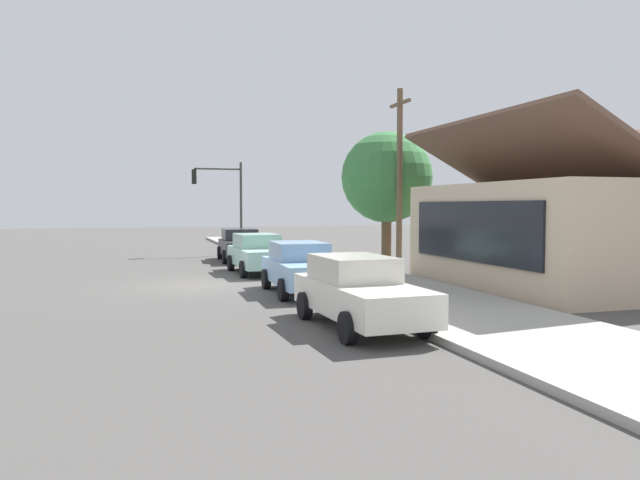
% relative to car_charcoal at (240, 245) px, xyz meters
% --- Properties ---
extents(ground_plane, '(120.00, 120.00, 0.00)m').
position_rel_car_charcoal_xyz_m(ground_plane, '(9.01, -2.85, -0.81)').
color(ground_plane, '#4C4947').
extents(sidewalk_curb, '(60.00, 4.20, 0.16)m').
position_rel_car_charcoal_xyz_m(sidewalk_curb, '(9.01, 2.75, -0.73)').
color(sidewalk_curb, '#A3A099').
rests_on(sidewalk_curb, ground).
extents(car_charcoal, '(4.50, 2.21, 1.59)m').
position_rel_car_charcoal_xyz_m(car_charcoal, '(0.00, 0.00, 0.00)').
color(car_charcoal, '#2D3035').
rests_on(car_charcoal, ground).
extents(car_seafoam, '(4.49, 2.11, 1.59)m').
position_rel_car_charcoal_xyz_m(car_seafoam, '(5.79, -0.24, 0.00)').
color(car_seafoam, '#9ED1BC').
rests_on(car_seafoam, ground).
extents(car_skyblue, '(4.36, 2.08, 1.59)m').
position_rel_car_charcoal_xyz_m(car_skyblue, '(11.83, -0.07, -0.00)').
color(car_skyblue, '#8CB7E0').
rests_on(car_skyblue, ground).
extents(car_ivory, '(4.66, 2.08, 1.59)m').
position_rel_car_charcoal_xyz_m(car_ivory, '(17.43, -0.25, -0.00)').
color(car_ivory, silver).
rests_on(car_ivory, ground).
extents(storefront_building, '(9.86, 7.77, 5.60)m').
position_rel_car_charcoal_xyz_m(storefront_building, '(12.76, 9.14, 1.08)').
color(storefront_building, '#CCB293').
rests_on(storefront_building, ground).
extents(shade_tree, '(4.02, 4.02, 6.01)m').
position_rel_car_charcoal_xyz_m(shade_tree, '(5.21, 5.65, 3.17)').
color(shade_tree, brown).
rests_on(shade_tree, ground).
extents(traffic_light_main, '(0.37, 2.79, 5.20)m').
position_rel_car_charcoal_xyz_m(traffic_light_main, '(-4.18, -0.31, 2.68)').
color(traffic_light_main, '#383833').
rests_on(traffic_light_main, ground).
extents(utility_pole_wooden, '(1.80, 0.24, 7.50)m').
position_rel_car_charcoal_xyz_m(utility_pole_wooden, '(7.21, 5.35, 3.11)').
color(utility_pole_wooden, brown).
rests_on(utility_pole_wooden, ground).
extents(fire_hydrant_red, '(0.22, 0.22, 0.71)m').
position_rel_car_charcoal_xyz_m(fire_hydrant_red, '(13.73, 1.35, -0.32)').
color(fire_hydrant_red, red).
rests_on(fire_hydrant_red, sidewalk_curb).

